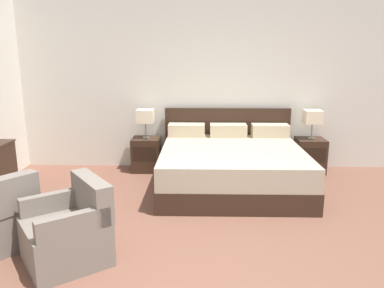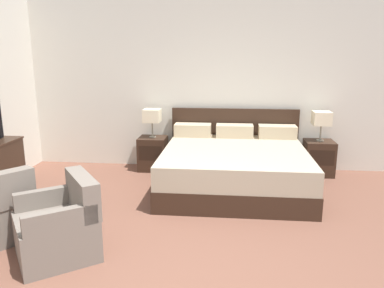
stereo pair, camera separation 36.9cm
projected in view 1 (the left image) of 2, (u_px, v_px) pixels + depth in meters
The scene contains 8 objects.
ground_plane at pixel (192, 281), 3.16m from camera, with size 10.18×10.18×0.00m, color brown.
wall_back at pixel (197, 85), 6.17m from camera, with size 7.04×0.06×2.77m, color silver.
bed at pixel (231, 165), 5.39m from camera, with size 2.07×2.05×1.01m.
nightstand_left at pixel (146, 154), 6.15m from camera, with size 0.45×0.42×0.55m.
nightstand_right at pixel (310, 155), 6.09m from camera, with size 0.45×0.42×0.55m.
table_lamp_left at pixel (145, 116), 6.01m from camera, with size 0.27×0.27×0.47m.
table_lamp_right at pixel (313, 117), 5.95m from camera, with size 0.27×0.27×0.47m.
armchair_companion at pixel (70, 232), 3.43m from camera, with size 0.96×0.96×0.76m.
Camera 1 is at (0.06, -2.81, 1.86)m, focal length 35.00 mm.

